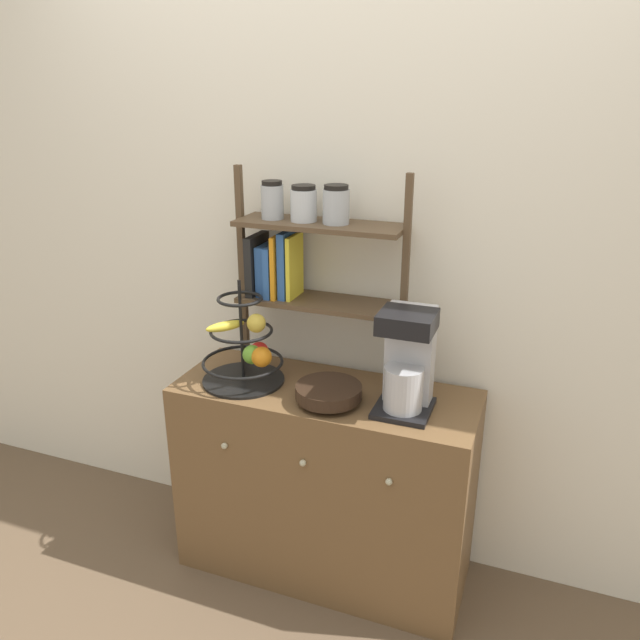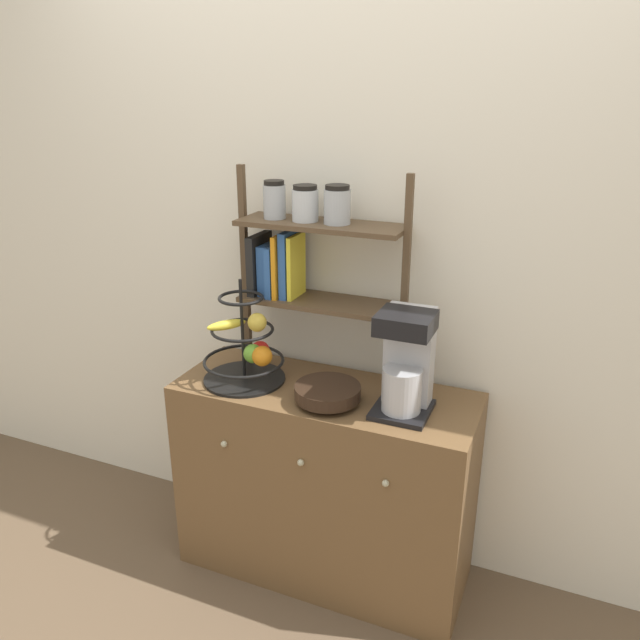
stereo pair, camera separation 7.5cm
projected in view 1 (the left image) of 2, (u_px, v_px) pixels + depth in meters
name	position (u px, v px, depth m)	size (l,w,h in m)	color
ground_plane	(305.00, 602.00, 2.38)	(12.00, 12.00, 0.00)	brown
wall_back	(349.00, 242.00, 2.34)	(7.00, 0.05, 2.60)	silver
sideboard	(325.00, 482.00, 2.43)	(1.12, 0.45, 0.80)	brown
coffee_maker	(407.00, 361.00, 2.10)	(0.19, 0.21, 0.36)	black
fruit_stand	(246.00, 351.00, 2.31)	(0.31, 0.31, 0.40)	black
wooden_bowl	(329.00, 393.00, 2.19)	(0.23, 0.23, 0.07)	black
shelf_hutch	(300.00, 252.00, 2.27)	(0.66, 0.20, 0.78)	brown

